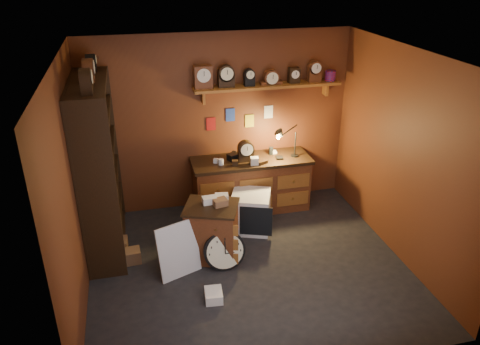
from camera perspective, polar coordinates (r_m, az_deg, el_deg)
name	(u,v)px	position (r m, az deg, el deg)	size (l,w,h in m)	color
floor	(249,266)	(6.19, 1.06, -11.35)	(4.00, 4.00, 0.00)	black
room_shell	(251,139)	(5.46, 1.37, 4.06)	(4.02, 3.62, 2.71)	brown
shelving_unit	(96,162)	(6.30, -17.18, 1.28)	(0.47, 1.60, 2.58)	black
workbench	(251,181)	(7.26, 1.36, -1.08)	(1.82, 0.66, 1.36)	brown
low_cabinet	(212,229)	(6.16, -3.44, -6.95)	(0.82, 0.76, 0.85)	brown
big_round_clock	(225,251)	(6.02, -1.89, -9.49)	(0.54, 0.17, 0.54)	black
white_panel	(180,273)	(6.12, -7.30, -12.10)	(0.55, 0.02, 0.73)	silver
mini_fridge	(251,212)	(6.81, 1.34, -4.78)	(0.70, 0.72, 0.56)	silver
floor_box_a	(117,245)	(6.65, -14.73, -8.55)	(0.27, 0.23, 0.17)	brown
floor_box_b	(214,295)	(5.66, -3.23, -14.73)	(0.20, 0.24, 0.12)	white
floor_box_c	(131,256)	(6.38, -13.11, -9.88)	(0.24, 0.20, 0.18)	brown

